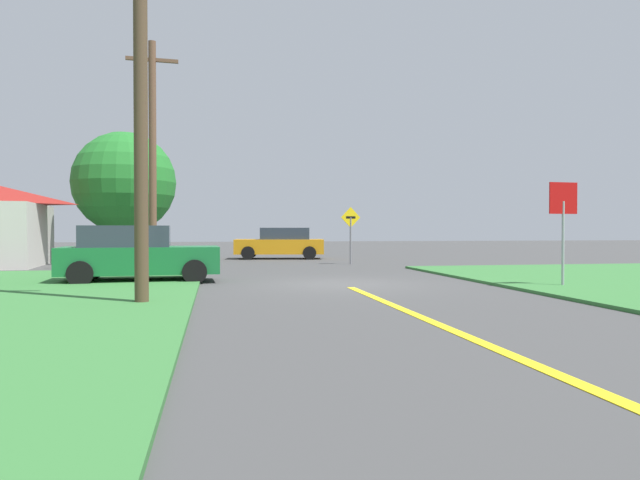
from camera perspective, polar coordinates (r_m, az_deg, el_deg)
name	(u,v)px	position (r m, az deg, el deg)	size (l,w,h in m)	color
ground_plane	(342,284)	(15.79, 2.25, -4.43)	(120.00, 120.00, 0.00)	#404040
lane_stripe_center	(469,337)	(8.24, 14.70, -9.41)	(0.20, 14.00, 0.01)	yellow
stop_sign	(563,213)	(15.95, 23.16, 2.52)	(0.81, 0.09, 2.72)	#9EA0A8
parked_car_near_building	(137,254)	(17.01, -17.84, -1.38)	(4.44, 2.11, 1.62)	#196B33
car_approaching_junction	(281,243)	(29.80, -3.95, -0.34)	(4.79, 2.51, 1.62)	orange
utility_pole_near	(141,86)	(12.09, -17.51, 14.53)	(1.79, 0.42, 8.38)	#4F3C29
utility_pole_mid	(153,153)	(21.30, -16.40, 8.37)	(1.80, 0.26, 8.19)	brown
direction_sign	(351,229)	(24.96, 3.08, 1.13)	(0.90, 0.19, 2.51)	slate
oak_tree_left	(124,183)	(28.27, -18.98, 5.43)	(4.72, 4.72, 6.08)	brown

